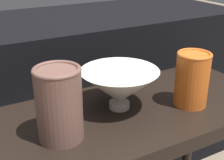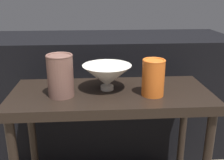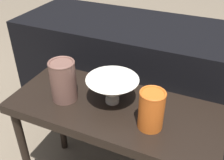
{
  "view_description": "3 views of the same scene",
  "coord_description": "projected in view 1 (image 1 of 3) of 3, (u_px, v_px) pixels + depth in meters",
  "views": [
    {
      "loc": [
        -0.39,
        -0.61,
        0.94
      ],
      "look_at": [
        -0.02,
        0.05,
        0.62
      ],
      "focal_mm": 50.0,
      "sensor_mm": 36.0,
      "label": 1
    },
    {
      "loc": [
        -0.07,
        -1.02,
        0.94
      ],
      "look_at": [
        0.0,
        -0.0,
        0.59
      ],
      "focal_mm": 42.0,
      "sensor_mm": 36.0,
      "label": 2
    },
    {
      "loc": [
        0.33,
        -0.74,
        1.19
      ],
      "look_at": [
        -0.02,
        0.03,
        0.64
      ],
      "focal_mm": 42.0,
      "sensor_mm": 36.0,
      "label": 3
    }
  ],
  "objects": [
    {
      "name": "bowl",
      "position": [
        120.0,
        87.0,
        0.81
      ],
      "size": [
        0.21,
        0.21,
        0.11
      ],
      "color": "silver",
      "rests_on": "table"
    },
    {
      "name": "couch_backdrop",
      "position": [
        65.0,
        101.0,
        1.3
      ],
      "size": [
        1.46,
        0.5,
        0.7
      ],
      "color": "black",
      "rests_on": "ground_plane"
    },
    {
      "name": "vase_colorful_right",
      "position": [
        192.0,
        78.0,
        0.83
      ],
      "size": [
        0.09,
        0.09,
        0.15
      ],
      "color": "orange",
      "rests_on": "table"
    },
    {
      "name": "table",
      "position": [
        128.0,
        132.0,
        0.85
      ],
      "size": [
        0.83,
        0.36,
        0.54
      ],
      "color": "black",
      "rests_on": "ground_plane"
    },
    {
      "name": "vase_textured_left",
      "position": [
        59.0,
        103.0,
        0.67
      ],
      "size": [
        0.1,
        0.1,
        0.17
      ],
      "color": "brown",
      "rests_on": "table"
    }
  ]
}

